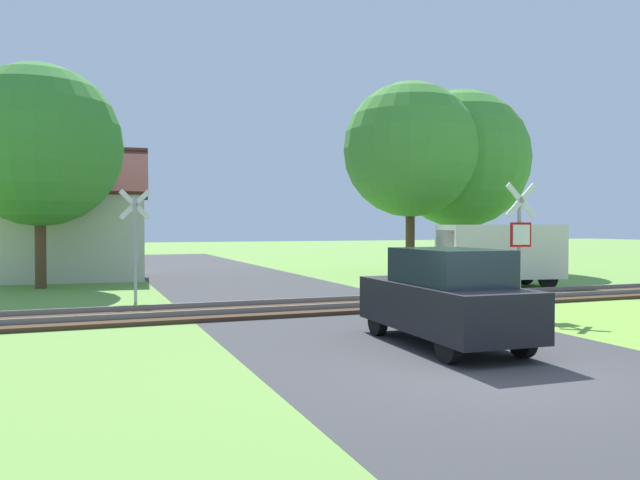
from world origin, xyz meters
name	(u,v)px	position (x,y,z in m)	size (l,w,h in m)	color
ground_plane	(497,373)	(0.00, 0.00, 0.00)	(160.00, 160.00, 0.00)	#6B9942
road_asphalt	(428,349)	(0.00, 2.00, 0.00)	(6.75, 80.00, 0.01)	#38383A
rail_track	(316,307)	(0.00, 7.70, 0.06)	(60.00, 2.60, 0.22)	#422D1E
stop_sign_near	(520,240)	(4.30, 4.88, 1.85)	(0.88, 0.15, 3.25)	#9E9EA5
crossing_sign_far	(135,237)	(-4.34, 10.71, 1.87)	(0.88, 0.14, 3.24)	#9E9EA5
house	(64,232)	(-6.47, 20.34, 1.95)	(7.25, 5.85, 5.54)	beige
tree_left	(40,146)	(-7.12, 16.28, 5.02)	(5.68, 5.68, 7.86)	#513823
tree_right	(410,150)	(8.51, 17.92, 5.73)	(6.25, 6.25, 8.87)	#513823
tree_far	(461,159)	(12.03, 19.11, 5.54)	(6.88, 6.88, 8.99)	#513823
mail_truck	(496,253)	(8.05, 10.89, 1.24)	(5.14, 2.63, 2.24)	silver
parked_car	(445,297)	(0.42, 2.11, 0.89)	(1.77, 4.05, 1.78)	black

